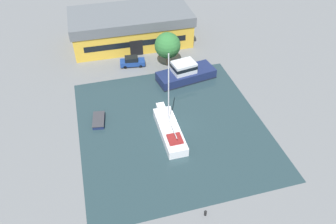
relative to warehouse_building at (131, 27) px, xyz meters
The scene contains 9 objects.
ground_plane 26.26m from the warehouse_building, 87.88° to the right, with size 440.00×440.00×0.00m, color slate.
water_canal 26.26m from the warehouse_building, 87.88° to the right, with size 26.04×27.54×0.01m, color #23383D.
warehouse_building is the anchor object (origin of this frame).
quay_tree_near_building 11.30m from the warehouse_building, 65.85° to the right, with size 4.52×4.52×6.26m.
parked_car 9.22m from the warehouse_building, 99.97° to the right, with size 4.61×2.44×1.77m.
sailboat_moored 27.51m from the warehouse_building, 89.50° to the right, with size 2.64×10.19×12.56m.
motor_cruiser 16.70m from the warehouse_building, 67.40° to the right, with size 10.35×5.44×3.38m.
small_dinghy 24.29m from the warehouse_building, 112.00° to the right, with size 2.17×3.66×0.61m.
mooring_bollard 40.86m from the warehouse_building, 89.07° to the right, with size 0.31×0.31×0.79m.
Camera 1 is at (-9.51, -32.85, 32.25)m, focal length 35.00 mm.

